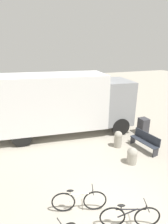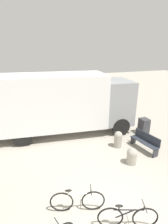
{
  "view_description": "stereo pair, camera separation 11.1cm",
  "coord_description": "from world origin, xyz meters",
  "px_view_note": "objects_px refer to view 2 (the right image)",
  "views": [
    {
      "loc": [
        -2.28,
        -3.32,
        4.77
      ],
      "look_at": [
        0.54,
        4.21,
        1.85
      ],
      "focal_mm": 28.0,
      "sensor_mm": 36.0,
      "label": 1
    },
    {
      "loc": [
        -2.17,
        -3.35,
        4.77
      ],
      "look_at": [
        0.54,
        4.21,
        1.85
      ],
      "focal_mm": 28.0,
      "sensor_mm": 36.0,
      "label": 2
    }
  ],
  "objects_px": {
    "delivery_truck": "(64,102)",
    "bollard_far_bench": "(118,139)",
    "utility_box": "(144,126)",
    "bicycle_far": "(128,217)",
    "bicycle_middle": "(77,201)",
    "park_bench": "(145,141)",
    "bollard_near_bench": "(132,156)"
  },
  "relations": [
    {
      "from": "bicycle_middle",
      "to": "utility_box",
      "type": "height_order",
      "value": "utility_box"
    },
    {
      "from": "bicycle_far",
      "to": "bicycle_middle",
      "type": "bearing_deg",
      "value": 159.03
    },
    {
      "from": "bollard_far_bench",
      "to": "bicycle_middle",
      "type": "bearing_deg",
      "value": -136.86
    },
    {
      "from": "delivery_truck",
      "to": "bollard_near_bench",
      "type": "bearing_deg",
      "value": -56.63
    },
    {
      "from": "park_bench",
      "to": "utility_box",
      "type": "height_order",
      "value": "utility_box"
    },
    {
      "from": "park_bench",
      "to": "bollard_far_bench",
      "type": "height_order",
      "value": "park_bench"
    },
    {
      "from": "bicycle_middle",
      "to": "park_bench",
      "type": "bearing_deg",
      "value": 44.57
    },
    {
      "from": "delivery_truck",
      "to": "bicycle_far",
      "type": "distance_m",
      "value": 6.66
    },
    {
      "from": "bicycle_far",
      "to": "bollard_near_bench",
      "type": "height_order",
      "value": "bicycle_far"
    },
    {
      "from": "bollard_near_bench",
      "to": "delivery_truck",
      "type": "bearing_deg",
      "value": 116.4
    },
    {
      "from": "park_bench",
      "to": "utility_box",
      "type": "distance_m",
      "value": 1.84
    },
    {
      "from": "park_bench",
      "to": "bicycle_far",
      "type": "xyz_separation_m",
      "value": [
        -3.1,
        -3.22,
        -0.08
      ]
    },
    {
      "from": "delivery_truck",
      "to": "bollard_far_bench",
      "type": "xyz_separation_m",
      "value": [
        2.13,
        -2.57,
        -1.47
      ]
    },
    {
      "from": "delivery_truck",
      "to": "bicycle_middle",
      "type": "height_order",
      "value": "delivery_truck"
    },
    {
      "from": "bicycle_far",
      "to": "bollard_far_bench",
      "type": "height_order",
      "value": "bollard_far_bench"
    },
    {
      "from": "park_bench",
      "to": "bollard_near_bench",
      "type": "relative_size",
      "value": 2.09
    },
    {
      "from": "bollard_far_bench",
      "to": "bicycle_far",
      "type": "bearing_deg",
      "value": -116.66
    },
    {
      "from": "bicycle_middle",
      "to": "bollard_near_bench",
      "type": "bearing_deg",
      "value": 43.36
    },
    {
      "from": "delivery_truck",
      "to": "park_bench",
      "type": "xyz_separation_m",
      "value": [
        3.27,
        -3.25,
        -1.46
      ]
    },
    {
      "from": "park_bench",
      "to": "bicycle_middle",
      "type": "bearing_deg",
      "value": 107.99
    },
    {
      "from": "bollard_near_bench",
      "to": "utility_box",
      "type": "relative_size",
      "value": 0.81
    },
    {
      "from": "delivery_truck",
      "to": "bicycle_middle",
      "type": "bearing_deg",
      "value": -93.1
    },
    {
      "from": "bicycle_far",
      "to": "bollard_far_bench",
      "type": "distance_m",
      "value": 4.37
    },
    {
      "from": "bicycle_middle",
      "to": "bollard_far_bench",
      "type": "xyz_separation_m",
      "value": [
        3.1,
        2.91,
        0.08
      ]
    },
    {
      "from": "delivery_truck",
      "to": "utility_box",
      "type": "height_order",
      "value": "delivery_truck"
    },
    {
      "from": "bicycle_far",
      "to": "bollard_far_bench",
      "type": "bearing_deg",
      "value": 83.5
    },
    {
      "from": "bicycle_middle",
      "to": "bicycle_far",
      "type": "distance_m",
      "value": 1.52
    },
    {
      "from": "bollard_far_bench",
      "to": "utility_box",
      "type": "xyz_separation_m",
      "value": [
        2.2,
        0.82,
        0.01
      ]
    },
    {
      "from": "bicycle_middle",
      "to": "bicycle_far",
      "type": "relative_size",
      "value": 1.02
    },
    {
      "from": "bollard_far_bench",
      "to": "utility_box",
      "type": "height_order",
      "value": "utility_box"
    },
    {
      "from": "delivery_truck",
      "to": "bollard_near_bench",
      "type": "relative_size",
      "value": 10.49
    },
    {
      "from": "bicycle_middle",
      "to": "bollard_near_bench",
      "type": "height_order",
      "value": "bicycle_middle"
    }
  ]
}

